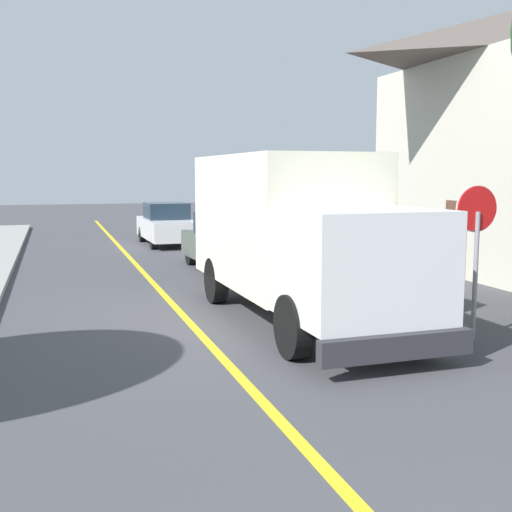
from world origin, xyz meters
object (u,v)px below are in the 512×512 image
box_truck (295,229)px  stop_sign (476,232)px  parked_car_near (228,243)px  parked_car_mid (167,225)px

box_truck → stop_sign: box_truck is taller
parked_car_near → parked_car_mid: same height
stop_sign → parked_car_mid: bearing=98.6°
box_truck → parked_car_near: box_truck is taller
box_truck → parked_car_near: bearing=86.2°
parked_car_near → parked_car_mid: bearing=94.6°
stop_sign → box_truck: bearing=133.9°
box_truck → parked_car_near: (0.44, 6.63, -0.97)m
box_truck → parked_car_near: size_ratio=1.61×
box_truck → parked_car_mid: size_ratio=1.63×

